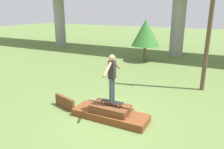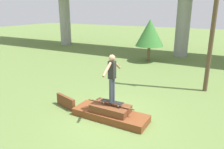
% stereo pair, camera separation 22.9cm
% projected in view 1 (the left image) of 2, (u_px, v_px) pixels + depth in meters
% --- Properties ---
extents(ground_plane, '(80.00, 80.00, 0.00)m').
position_uv_depth(ground_plane, '(110.00, 118.00, 7.91)').
color(ground_plane, olive).
extents(scrap_pile, '(2.78, 0.97, 0.58)m').
position_uv_depth(scrap_pile, '(110.00, 113.00, 7.85)').
color(scrap_pile, brown).
rests_on(scrap_pile, ground_plane).
extents(scrap_plank_loose, '(1.09, 0.43, 0.48)m').
position_uv_depth(scrap_plank_loose, '(65.00, 102.00, 8.66)').
color(scrap_plank_loose, brown).
rests_on(scrap_plank_loose, ground_plane).
extents(skateboard, '(0.84, 0.24, 0.09)m').
position_uv_depth(skateboard, '(112.00, 102.00, 7.71)').
color(skateboard, black).
rests_on(skateboard, scrap_pile).
extents(skater, '(0.22, 1.25, 1.69)m').
position_uv_depth(skater, '(112.00, 75.00, 7.42)').
color(skater, '#383D4C').
rests_on(skater, skateboard).
extents(tree_behind_left, '(2.04, 2.04, 3.10)m').
position_uv_depth(tree_behind_left, '(146.00, 33.00, 15.87)').
color(tree_behind_left, brown).
rests_on(tree_behind_left, ground_plane).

